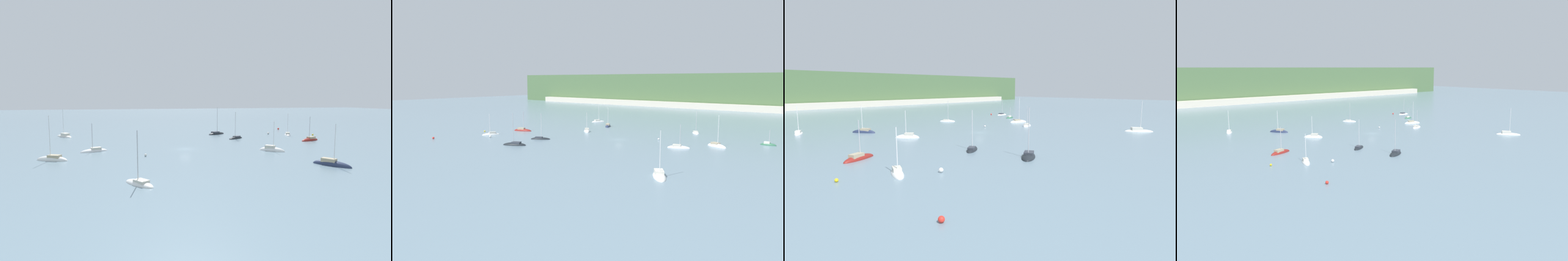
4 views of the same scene
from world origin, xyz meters
TOP-DOWN VIEW (x-y plane):
  - ground_plane at (0.00, 0.00)m, footprint 600.00×600.00m
  - hillside_ridge at (0.00, 184.10)m, footprint 425.74×79.00m
  - shore_town_strip at (0.00, 141.10)m, footprint 361.88×6.00m
  - sailboat_0 at (40.62, 19.95)m, footprint 4.64×1.72m
  - sailboat_1 at (-37.84, 36.34)m, footprint 4.54×6.61m
  - sailboat_2 at (-23.64, 25.23)m, footprint 5.59×7.33m
  - sailboat_3 at (-17.37, -29.03)m, footprint 7.58×5.68m
  - sailboat_4 at (-20.19, 7.62)m, footprint 5.98×5.91m
  - sailboat_5 at (-40.89, -20.62)m, footprint 4.23×6.42m
  - sailboat_6 at (29.85, 7.57)m, footprint 7.25×4.69m
  - sailboat_7 at (13.15, 29.86)m, footprint 5.25×6.24m
  - sailboat_8 at (50.31, 32.17)m, footprint 6.08×2.31m
  - sailboat_9 at (-19.91, -16.28)m, footprint 6.57×5.30m
  - sailboat_10 at (22.31, -1.62)m, footprint 6.81×4.24m
  - sailboat_11 at (34.59, -34.01)m, footprint 7.00×8.20m
  - sailboat_12 at (-40.39, -6.59)m, footprint 7.58×4.47m
  - mooring_buoy_0 at (-48.97, -17.74)m, footprint 0.56×0.56m
  - mooring_buoy_1 at (-35.58, -24.77)m, footprint 0.77×0.77m
  - mooring_buoy_2 at (46.74, 36.00)m, footprint 0.68×0.68m
  - mooring_buoy_3 at (-47.26, -38.84)m, footprint 0.71×0.71m
  - mooring_buoy_4 at (10.59, 7.53)m, footprint 0.59×0.59m

SIDE VIEW (x-z plane):
  - ground_plane at x=0.00m, z-range 0.00..0.00m
  - sailboat_9 at x=-19.91m, z-range -4.56..4.72m
  - sailboat_7 at x=13.15m, z-range -4.31..4.47m
  - sailboat_10 at x=22.31m, z-range -3.74..3.91m
  - sailboat_3 at x=-17.37m, z-range -5.15..5.33m
  - sailboat_6 at x=29.85m, z-range -5.06..5.25m
  - sailboat_0 at x=40.62m, z-range -2.61..2.80m
  - sailboat_12 at x=-40.39m, z-range -4.01..4.21m
  - sailboat_8 at x=50.31m, z-range -4.09..4.29m
  - sailboat_2 at x=-23.64m, z-range -4.40..4.61m
  - sailboat_5 at x=-40.89m, z-range -3.96..4.17m
  - sailboat_4 at x=-20.19m, z-range -4.05..4.26m
  - sailboat_1 at x=-37.84m, z-range -4.26..4.50m
  - sailboat_11 at x=34.59m, z-range -4.98..5.26m
  - mooring_buoy_0 at x=-48.97m, z-range 0.00..0.56m
  - mooring_buoy_4 at x=10.59m, z-range 0.00..0.59m
  - mooring_buoy_2 at x=46.74m, z-range 0.00..0.68m
  - mooring_buoy_3 at x=-47.26m, z-range 0.00..0.71m
  - mooring_buoy_1 at x=-35.58m, z-range 0.00..0.77m
  - shore_town_strip at x=0.00m, z-range 0.00..3.93m
  - hillside_ridge at x=0.00m, z-range 0.00..23.62m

